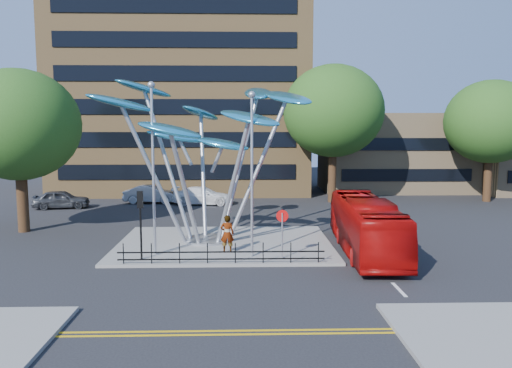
{
  "coord_description": "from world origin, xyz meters",
  "views": [
    {
      "loc": [
        0.03,
        -21.82,
        6.73
      ],
      "look_at": [
        0.73,
        4.0,
        3.73
      ],
      "focal_mm": 35.0,
      "sensor_mm": 36.0,
      "label": 1
    }
  ],
  "objects_px": {
    "parked_car_right": "(203,196)",
    "street_lamp_right": "(252,159)",
    "tree_left": "(18,125)",
    "parked_car_mid": "(151,194)",
    "pedestrian": "(227,234)",
    "traffic_light_island": "(140,210)",
    "tree_far": "(491,122)",
    "parked_car_left": "(61,199)",
    "red_bus": "(366,226)",
    "street_lamp_left": "(153,154)",
    "leaf_sculpture": "(205,124)",
    "no_entry_sign_island": "(282,226)",
    "tree_right": "(333,111)"
  },
  "relations": [
    {
      "from": "parked_car_right",
      "to": "street_lamp_right",
      "type": "bearing_deg",
      "value": -162.72
    },
    {
      "from": "tree_far",
      "to": "red_bus",
      "type": "xyz_separation_m",
      "value": [
        -15.4,
        -17.87,
        -5.64
      ]
    },
    {
      "from": "tree_far",
      "to": "red_bus",
      "type": "bearing_deg",
      "value": -130.75
    },
    {
      "from": "leaf_sculpture",
      "to": "street_lamp_left",
      "type": "bearing_deg",
      "value": -127.4
    },
    {
      "from": "tree_far",
      "to": "street_lamp_left",
      "type": "height_order",
      "value": "tree_far"
    },
    {
      "from": "parked_car_left",
      "to": "parked_car_mid",
      "type": "distance_m",
      "value": 7.38
    },
    {
      "from": "tree_far",
      "to": "parked_car_right",
      "type": "relative_size",
      "value": 2.08
    },
    {
      "from": "street_lamp_right",
      "to": "parked_car_right",
      "type": "distance_m",
      "value": 18.82
    },
    {
      "from": "street_lamp_right",
      "to": "parked_car_mid",
      "type": "bearing_deg",
      "value": 114.32
    },
    {
      "from": "tree_left",
      "to": "red_bus",
      "type": "bearing_deg",
      "value": -15.91
    },
    {
      "from": "leaf_sculpture",
      "to": "parked_car_right",
      "type": "relative_size",
      "value": 2.44
    },
    {
      "from": "red_bus",
      "to": "parked_car_mid",
      "type": "bearing_deg",
      "value": 132.59
    },
    {
      "from": "tree_left",
      "to": "tree_right",
      "type": "bearing_deg",
      "value": 28.61
    },
    {
      "from": "tree_left",
      "to": "red_bus",
      "type": "distance_m",
      "value": 22.07
    },
    {
      "from": "red_bus",
      "to": "parked_car_mid",
      "type": "height_order",
      "value": "red_bus"
    },
    {
      "from": "street_lamp_left",
      "to": "leaf_sculpture",
      "type": "bearing_deg",
      "value": 52.6
    },
    {
      "from": "pedestrian",
      "to": "parked_car_left",
      "type": "xyz_separation_m",
      "value": [
        -14.1,
        15.34,
        -0.38
      ]
    },
    {
      "from": "traffic_light_island",
      "to": "pedestrian",
      "type": "distance_m",
      "value": 4.65
    },
    {
      "from": "parked_car_left",
      "to": "parked_car_right",
      "type": "relative_size",
      "value": 0.86
    },
    {
      "from": "traffic_light_island",
      "to": "pedestrian",
      "type": "xyz_separation_m",
      "value": [
        4.22,
        1.31,
        -1.48
      ]
    },
    {
      "from": "leaf_sculpture",
      "to": "red_bus",
      "type": "distance_m",
      "value": 10.53
    },
    {
      "from": "tree_right",
      "to": "street_lamp_right",
      "type": "xyz_separation_m",
      "value": [
        -7.5,
        -19.0,
        -2.94
      ]
    },
    {
      "from": "tree_left",
      "to": "leaf_sculpture",
      "type": "height_order",
      "value": "tree_left"
    },
    {
      "from": "red_bus",
      "to": "tree_left",
      "type": "bearing_deg",
      "value": 167.12
    },
    {
      "from": "street_lamp_left",
      "to": "red_bus",
      "type": "height_order",
      "value": "street_lamp_left"
    },
    {
      "from": "pedestrian",
      "to": "street_lamp_right",
      "type": "bearing_deg",
      "value": 149.17
    },
    {
      "from": "parked_car_left",
      "to": "traffic_light_island",
      "type": "bearing_deg",
      "value": -159.24
    },
    {
      "from": "tree_left",
      "to": "red_bus",
      "type": "xyz_separation_m",
      "value": [
        20.6,
        -5.87,
        -5.33
      ]
    },
    {
      "from": "street_lamp_right",
      "to": "no_entry_sign_island",
      "type": "xyz_separation_m",
      "value": [
        1.5,
        -0.48,
        -3.28
      ]
    },
    {
      "from": "tree_right",
      "to": "red_bus",
      "type": "xyz_separation_m",
      "value": [
        -1.4,
        -17.87,
        -6.57
      ]
    },
    {
      "from": "parked_car_left",
      "to": "parked_car_right",
      "type": "height_order",
      "value": "parked_car_left"
    },
    {
      "from": "tree_left",
      "to": "parked_car_mid",
      "type": "relative_size",
      "value": 2.18
    },
    {
      "from": "no_entry_sign_island",
      "to": "street_lamp_right",
      "type": "bearing_deg",
      "value": 162.13
    },
    {
      "from": "tree_far",
      "to": "parked_car_left",
      "type": "distance_m",
      "value": 37.54
    },
    {
      "from": "tree_left",
      "to": "traffic_light_island",
      "type": "bearing_deg",
      "value": -39.81
    },
    {
      "from": "no_entry_sign_island",
      "to": "parked_car_mid",
      "type": "distance_m",
      "value": 21.73
    },
    {
      "from": "traffic_light_island",
      "to": "no_entry_sign_island",
      "type": "height_order",
      "value": "traffic_light_island"
    },
    {
      "from": "parked_car_mid",
      "to": "parked_car_left",
      "type": "bearing_deg",
      "value": 113.35
    },
    {
      "from": "tree_far",
      "to": "parked_car_mid",
      "type": "bearing_deg",
      "value": -179.6
    },
    {
      "from": "tree_left",
      "to": "traffic_light_island",
      "type": "xyz_separation_m",
      "value": [
        9.0,
        -7.5,
        -4.18
      ]
    },
    {
      "from": "leaf_sculpture",
      "to": "pedestrian",
      "type": "distance_m",
      "value": 6.54
    },
    {
      "from": "traffic_light_island",
      "to": "parked_car_right",
      "type": "xyz_separation_m",
      "value": [
        1.62,
        18.4,
        -1.86
      ]
    },
    {
      "from": "red_bus",
      "to": "parked_car_left",
      "type": "xyz_separation_m",
      "value": [
        -21.49,
        15.02,
        -0.71
      ]
    },
    {
      "from": "tree_far",
      "to": "street_lamp_left",
      "type": "bearing_deg",
      "value": -145.08
    },
    {
      "from": "traffic_light_island",
      "to": "parked_car_mid",
      "type": "distance_m",
      "value": 19.61
    },
    {
      "from": "street_lamp_left",
      "to": "traffic_light_island",
      "type": "height_order",
      "value": "street_lamp_left"
    },
    {
      "from": "street_lamp_right",
      "to": "parked_car_left",
      "type": "relative_size",
      "value": 1.86
    },
    {
      "from": "no_entry_sign_island",
      "to": "red_bus",
      "type": "height_order",
      "value": "red_bus"
    },
    {
      "from": "parked_car_mid",
      "to": "parked_car_right",
      "type": "xyz_separation_m",
      "value": [
        4.61,
        -0.89,
        -0.02
      ]
    },
    {
      "from": "pedestrian",
      "to": "parked_car_left",
      "type": "bearing_deg",
      "value": -46.04
    }
  ]
}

